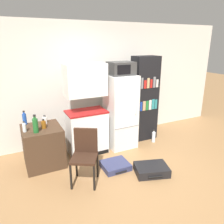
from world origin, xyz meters
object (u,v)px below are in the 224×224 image
Objects in this scene: chair at (85,151)px; water_bottle_front at (154,137)px; suitcase_small_flat at (115,165)px; refrigerator at (121,112)px; bottle_blue_soda at (25,119)px; side_table at (43,146)px; bottle_green_tall at (35,125)px; kitchen_hutch at (86,113)px; bookshelf at (144,99)px; suitcase_large_flat at (151,170)px; bottle_amber_beer at (44,124)px; bottle_milk_white at (45,120)px; bottle_clear_short at (24,127)px; microwave at (121,68)px.

water_bottle_front is (1.89, 0.68, -0.40)m from chair.
chair is 1.82× the size of suitcase_small_flat.
refrigerator is 1.92m from bottle_blue_soda.
bottle_green_tall is (-0.11, -0.19, 0.50)m from side_table.
kitchen_hutch reaches higher than side_table.
bookshelf is 2.49m from bottle_green_tall.
suitcase_large_flat is 1.30m from water_bottle_front.
water_bottle_front is (2.39, -0.09, -0.68)m from bottle_amber_beer.
suitcase_large_flat is 1.36× the size of suitcase_small_flat.
bottle_blue_soda reaches higher than suitcase_small_flat.
bottle_amber_beer is at bearing -104.33° from bottle_milk_white.
bottle_amber_beer reaches higher than bottle_milk_white.
bottle_green_tall is 1.19× the size of bottle_blue_soda.
suitcase_small_flat is at bearing -32.91° from side_table.
bottle_milk_white is at bearing -17.14° from bottle_blue_soda.
bookshelf is 2.59m from bottle_blue_soda.
refrigerator is at bearing 164.85° from water_bottle_front.
kitchen_hutch reaches higher than chair.
suitcase_large_flat is at bearing -39.93° from suitcase_small_flat.
refrigerator is 1.46m from chair.
kitchen_hutch is 6.87× the size of bottle_blue_soda.
side_table is at bearing -50.78° from bottle_blue_soda.
bottle_clear_short is at bearing 178.58° from water_bottle_front.
microwave is 1.81m from bottle_milk_white.
suitcase_small_flat is at bearing -41.85° from bottle_milk_white.
bookshelf is 2.65m from bottle_clear_short.
bottle_blue_soda reaches higher than bottle_clear_short.
bottle_blue_soda is 1.90m from suitcase_small_flat.
refrigerator is at bearing -3.04° from kitchen_hutch.
bookshelf is 10.23× the size of bottle_clear_short.
refrigerator is at bearing 57.54° from suitcase_small_flat.
water_bottle_front is (2.71, -0.07, -0.69)m from bottle_clear_short.
kitchen_hutch is 6.04× the size of water_bottle_front.
microwave reaches higher than suitcase_large_flat.
kitchen_hutch is 0.76m from refrigerator.
bottle_green_tall is 1.59m from suitcase_small_flat.
bottle_amber_beer is at bearing 41.51° from bottle_green_tall.
bottle_amber_beer is 0.19× the size of chair.
chair is (0.54, -0.83, 0.16)m from side_table.
bottle_blue_soda is at bearing 129.22° from side_table.
microwave is at bearing 164.96° from water_bottle_front.
kitchen_hutch is 1.16m from bottle_blue_soda.
kitchen_hutch reaches higher than suitcase_large_flat.
bottle_blue_soda is at bearing 155.45° from chair.
bottle_green_tall is (-1.78, -0.25, 0.09)m from refrigerator.
microwave is 1.01m from bookshelf.
kitchen_hutch is at bearing -9.53° from bottle_blue_soda.
suitcase_small_flat is at bearing -155.48° from water_bottle_front.
microwave is at bearing 4.07° from bottle_clear_short.
bottle_green_tall reaches higher than chair.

